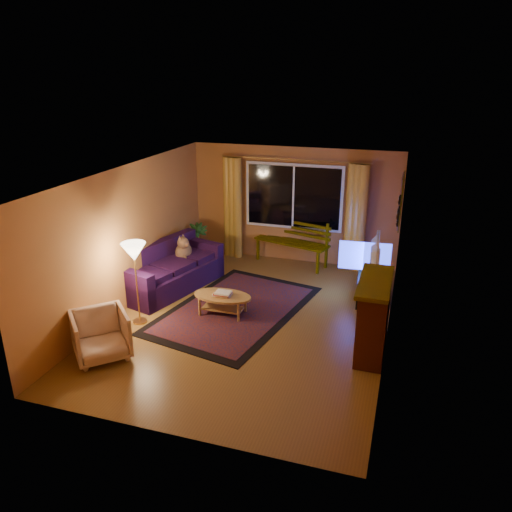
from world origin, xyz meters
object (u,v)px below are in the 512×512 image
(floor_lamp, at_px, (137,284))
(bench, at_px, (291,253))
(sofa, at_px, (171,267))
(tv_console, at_px, (368,286))
(coffee_table, at_px, (223,305))
(armchair, at_px, (101,333))

(floor_lamp, bearing_deg, bench, 62.34)
(sofa, xyz_separation_m, tv_console, (3.67, 0.73, -0.20))
(sofa, xyz_separation_m, coffee_table, (1.34, -0.73, -0.25))
(armchair, distance_m, tv_console, 4.81)
(coffee_table, bearing_deg, floor_lamp, -150.81)
(sofa, xyz_separation_m, armchair, (0.13, -2.53, -0.05))
(sofa, height_order, tv_console, sofa)
(tv_console, bearing_deg, armchair, -142.08)
(sofa, relative_size, coffee_table, 2.11)
(sofa, bearing_deg, coffee_table, -12.64)
(floor_lamp, relative_size, tv_console, 1.23)
(floor_lamp, distance_m, coffee_table, 1.50)
(sofa, height_order, armchair, sofa)
(floor_lamp, bearing_deg, sofa, 94.60)
(coffee_table, distance_m, tv_console, 2.74)
(bench, height_order, armchair, armchair)
(bench, bearing_deg, tv_console, -19.03)
(bench, bearing_deg, armchair, -94.93)
(sofa, distance_m, tv_console, 3.74)
(sofa, xyz_separation_m, floor_lamp, (0.11, -1.42, 0.26))
(armchair, distance_m, floor_lamp, 1.16)
(tv_console, bearing_deg, floor_lamp, -153.66)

